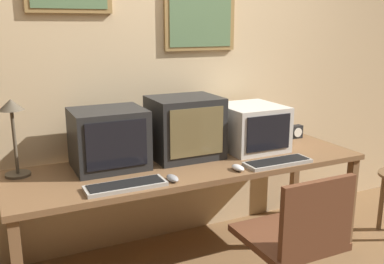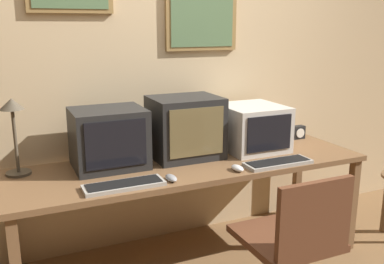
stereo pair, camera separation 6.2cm
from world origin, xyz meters
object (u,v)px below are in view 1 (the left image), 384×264
object	(u,v)px
monitor_left	(109,139)
keyboard_main	(126,186)
keyboard_side	(278,162)
mouse_far_corner	(238,168)
monitor_right	(251,127)
mouse_near_keyboard	(172,178)
desk_lamp	(13,121)
desk_clock	(296,132)
office_chair	(293,255)
monitor_center	(185,127)

from	to	relation	value
monitor_left	keyboard_main	xyz separation A→B (m)	(-0.02, -0.39, -0.17)
keyboard_main	keyboard_side	size ratio (longest dim) A/B	0.99
keyboard_side	mouse_far_corner	xyz separation A→B (m)	(-0.30, 0.00, 0.00)
monitor_right	mouse_near_keyboard	bearing A→B (deg)	-154.18
keyboard_side	desk_lamp	size ratio (longest dim) A/B	0.98
monitor_left	keyboard_side	xyz separation A→B (m)	(1.00, -0.41, -0.17)
monitor_right	monitor_left	bearing A→B (deg)	178.51
mouse_far_corner	desk_clock	distance (m)	0.96
mouse_near_keyboard	desk_clock	world-z (taller)	desk_clock
keyboard_side	desk_clock	world-z (taller)	desk_clock
office_chair	mouse_near_keyboard	bearing A→B (deg)	135.07
monitor_center	monitor_right	distance (m)	0.51
monitor_right	mouse_far_corner	bearing A→B (deg)	-131.47
monitor_center	monitor_left	bearing A→B (deg)	179.98
keyboard_main	monitor_left	bearing A→B (deg)	87.75
monitor_left	mouse_far_corner	xyz separation A→B (m)	(0.70, -0.41, -0.17)
keyboard_side	mouse_near_keyboard	bearing A→B (deg)	179.24
monitor_right	office_chair	xyz separation A→B (m)	(-0.27, -0.87, -0.50)
desk_clock	monitor_center	bearing A→B (deg)	-175.94
monitor_left	desk_lamp	distance (m)	0.56
monitor_left	desk_clock	world-z (taller)	monitor_left
keyboard_side	desk_lamp	world-z (taller)	desk_lamp
desk_lamp	monitor_center	bearing A→B (deg)	-4.23
monitor_right	office_chair	distance (m)	1.04
mouse_near_keyboard	keyboard_main	bearing A→B (deg)	177.48
keyboard_main	mouse_far_corner	world-z (taller)	mouse_far_corner
monitor_center	mouse_far_corner	size ratio (longest dim) A/B	4.15
keyboard_side	desk_clock	bearing A→B (deg)	42.34
mouse_far_corner	monitor_center	bearing A→B (deg)	113.38
monitor_left	mouse_near_keyboard	size ratio (longest dim) A/B	3.94
monitor_right	keyboard_main	size ratio (longest dim) A/B	0.99
monitor_left	monitor_center	size ratio (longest dim) A/B	0.98
monitor_right	mouse_near_keyboard	world-z (taller)	monitor_right
monitor_left	monitor_center	world-z (taller)	monitor_center
monitor_right	keyboard_side	distance (m)	0.41
keyboard_main	mouse_far_corner	size ratio (longest dim) A/B	4.12
monitor_center	office_chair	bearing A→B (deg)	-75.30
mouse_near_keyboard	desk_lamp	size ratio (longest dim) A/B	0.24
desk_clock	monitor_left	bearing A→B (deg)	-177.33
keyboard_side	monitor_center	bearing A→B (deg)	139.14
keyboard_main	office_chair	bearing A→B (deg)	-33.33
monitor_right	desk_lamp	size ratio (longest dim) A/B	0.96
keyboard_side	office_chair	world-z (taller)	office_chair
mouse_far_corner	desk_clock	bearing A→B (deg)	29.95
keyboard_side	monitor_left	bearing A→B (deg)	157.63
monitor_center	keyboard_main	size ratio (longest dim) A/B	1.01
desk_clock	mouse_near_keyboard	bearing A→B (deg)	-159.55
mouse_near_keyboard	mouse_far_corner	xyz separation A→B (m)	(0.44, -0.01, 0.00)
keyboard_side	mouse_near_keyboard	distance (m)	0.74
keyboard_main	office_chair	size ratio (longest dim) A/B	0.53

